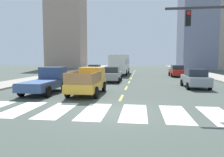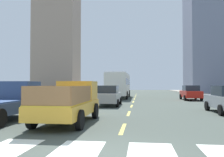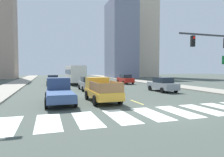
% 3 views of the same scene
% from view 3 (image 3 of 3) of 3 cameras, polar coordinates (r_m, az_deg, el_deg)
% --- Properties ---
extents(ground_plane, '(160.00, 160.00, 0.00)m').
position_cam_3_polar(ground_plane, '(12.68, 15.22, -9.60)').
color(ground_plane, '#424B44').
extents(sidewalk_right, '(3.64, 110.00, 0.15)m').
position_cam_3_polar(sidewalk_right, '(34.19, 15.49, -1.73)').
color(sidewalk_right, gray).
rests_on(sidewalk_right, ground).
extents(sidewalk_left, '(3.64, 110.00, 0.15)m').
position_cam_3_polar(sidewalk_left, '(28.91, -28.75, -2.77)').
color(sidewalk_left, gray).
rests_on(sidewalk_left, ground).
extents(crosswalk_stripe_0, '(1.25, 3.61, 0.01)m').
position_cam_3_polar(crosswalk_stripe_0, '(10.83, -28.75, -11.96)').
color(crosswalk_stripe_0, white).
rests_on(crosswalk_stripe_0, ground).
extents(crosswalk_stripe_1, '(1.25, 3.61, 0.01)m').
position_cam_3_polar(crosswalk_stripe_1, '(10.65, -18.08, -12.00)').
color(crosswalk_stripe_1, white).
rests_on(crosswalk_stripe_1, ground).
extents(crosswalk_stripe_2, '(1.25, 3.61, 0.01)m').
position_cam_3_polar(crosswalk_stripe_2, '(10.83, -7.43, -11.64)').
color(crosswalk_stripe_2, white).
rests_on(crosswalk_stripe_2, ground).
extents(crosswalk_stripe_3, '(1.25, 3.61, 0.01)m').
position_cam_3_polar(crosswalk_stripe_3, '(11.35, 2.51, -10.94)').
color(crosswalk_stripe_3, white).
rests_on(crosswalk_stripe_3, ground).
extents(crosswalk_stripe_4, '(1.25, 3.61, 0.01)m').
position_cam_3_polar(crosswalk_stripe_4, '(12.17, 11.31, -10.06)').
color(crosswalk_stripe_4, white).
rests_on(crosswalk_stripe_4, ground).
extents(crosswalk_stripe_5, '(1.25, 3.61, 0.01)m').
position_cam_3_polar(crosswalk_stripe_5, '(13.23, 18.80, -9.11)').
color(crosswalk_stripe_5, white).
rests_on(crosswalk_stripe_5, ground).
extents(crosswalk_stripe_6, '(1.25, 3.61, 0.01)m').
position_cam_3_polar(crosswalk_stripe_6, '(14.48, 25.06, -8.20)').
color(crosswalk_stripe_6, white).
rests_on(crosswalk_stripe_6, ground).
extents(lane_dash_0, '(0.16, 2.40, 0.01)m').
position_cam_3_polar(lane_dash_0, '(16.10, 7.27, -6.88)').
color(lane_dash_0, '#D3C14F').
rests_on(lane_dash_0, ground).
extents(lane_dash_1, '(0.16, 2.40, 0.01)m').
position_cam_3_polar(lane_dash_1, '(20.67, 1.25, -4.72)').
color(lane_dash_1, '#D3C14F').
rests_on(lane_dash_1, ground).
extents(lane_dash_2, '(0.16, 2.40, 0.01)m').
position_cam_3_polar(lane_dash_2, '(25.40, -2.54, -3.32)').
color(lane_dash_2, '#D3C14F').
rests_on(lane_dash_2, ground).
extents(lane_dash_3, '(0.16, 2.40, 0.01)m').
position_cam_3_polar(lane_dash_3, '(30.22, -5.12, -2.35)').
color(lane_dash_3, '#D3C14F').
rests_on(lane_dash_3, ground).
extents(lane_dash_4, '(0.16, 2.40, 0.01)m').
position_cam_3_polar(lane_dash_4, '(35.09, -6.99, -1.65)').
color(lane_dash_4, '#D3C14F').
rests_on(lane_dash_4, ground).
extents(lane_dash_5, '(0.16, 2.40, 0.01)m').
position_cam_3_polar(lane_dash_5, '(39.99, -8.40, -1.12)').
color(lane_dash_5, '#D3C14F').
rests_on(lane_dash_5, ground).
extents(lane_dash_6, '(0.16, 2.40, 0.01)m').
position_cam_3_polar(lane_dash_6, '(44.92, -9.50, -0.70)').
color(lane_dash_6, '#D3C14F').
rests_on(lane_dash_6, ground).
extents(lane_dash_7, '(0.16, 2.40, 0.01)m').
position_cam_3_polar(lane_dash_7, '(49.86, -10.38, -0.37)').
color(lane_dash_7, '#D3C14F').
rests_on(lane_dash_7, ground).
extents(pickup_stakebed, '(2.18, 5.20, 1.96)m').
position_cam_3_polar(pickup_stakebed, '(16.47, -3.30, -3.37)').
color(pickup_stakebed, gold).
rests_on(pickup_stakebed, ground).
extents(pickup_dark, '(2.18, 5.20, 1.96)m').
position_cam_3_polar(pickup_dark, '(16.01, -15.13, -3.69)').
color(pickup_dark, navy).
rests_on(pickup_dark, ground).
extents(city_bus, '(2.72, 10.80, 3.32)m').
position_cam_3_polar(city_bus, '(36.53, -10.89, 1.56)').
color(city_bus, silver).
rests_on(city_bus, ground).
extents(sedan_mid, '(2.02, 4.40, 1.72)m').
position_cam_3_polar(sedan_mid, '(35.76, 3.91, -0.18)').
color(sedan_mid, red).
rests_on(sedan_mid, ground).
extents(sedan_near_left, '(2.02, 4.40, 1.72)m').
position_cam_3_polar(sedan_near_left, '(24.14, 14.55, -1.68)').
color(sedan_near_left, gray).
rests_on(sedan_near_left, ground).
extents(sedan_far, '(2.02, 4.40, 1.72)m').
position_cam_3_polar(sedan_far, '(34.03, -16.92, -0.44)').
color(sedan_far, gray).
rests_on(sedan_far, ground).
extents(sedan_near_right, '(2.02, 4.40, 1.72)m').
position_cam_3_polar(sedan_near_right, '(25.03, -7.02, -1.46)').
color(sedan_near_right, gray).
rests_on(sedan_near_right, ground).
extents(block_mid_left, '(7.77, 10.21, 23.49)m').
position_cam_3_polar(block_mid_left, '(61.85, 2.64, 11.18)').
color(block_mid_left, slate).
rests_on(block_mid_left, ground).
extents(block_mid_right, '(9.11, 7.21, 32.87)m').
position_cam_3_polar(block_mid_right, '(71.14, 8.97, 13.87)').
color(block_mid_right, beige).
rests_on(block_mid_right, ground).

